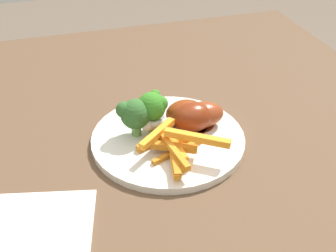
% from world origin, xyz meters
% --- Properties ---
extents(dining_table, '(1.06, 0.86, 0.72)m').
position_xyz_m(dining_table, '(0.00, 0.00, 0.61)').
color(dining_table, brown).
rests_on(dining_table, ground_plane).
extents(dinner_plate, '(0.25, 0.25, 0.01)m').
position_xyz_m(dinner_plate, '(0.03, 0.04, 0.72)').
color(dinner_plate, white).
rests_on(dinner_plate, dining_table).
extents(broccoli_floret_front, '(0.05, 0.05, 0.07)m').
position_xyz_m(broccoli_floret_front, '(0.06, 0.06, 0.77)').
color(broccoli_floret_front, '#86AF51').
rests_on(broccoli_floret_front, dinner_plate).
extents(broccoli_floret_middle, '(0.05, 0.05, 0.06)m').
position_xyz_m(broccoli_floret_middle, '(0.06, 0.09, 0.77)').
color(broccoli_floret_middle, '#74B75B').
rests_on(broccoli_floret_middle, dinner_plate).
extents(carrot_fries_pile, '(0.12, 0.13, 0.04)m').
position_xyz_m(carrot_fries_pile, '(-0.01, 0.04, 0.74)').
color(carrot_fries_pile, orange).
rests_on(carrot_fries_pile, dinner_plate).
extents(chicken_drumstick_near, '(0.05, 0.11, 0.04)m').
position_xyz_m(chicken_drumstick_near, '(0.06, 0.01, 0.75)').
color(chicken_drumstick_near, '#5E1D0A').
rests_on(chicken_drumstick_near, dinner_plate).
extents(chicken_drumstick_far, '(0.05, 0.13, 0.04)m').
position_xyz_m(chicken_drumstick_far, '(0.05, -0.02, 0.75)').
color(chicken_drumstick_far, '#602110').
rests_on(chicken_drumstick_far, dinner_plate).
extents(chicken_drumstick_extra, '(0.05, 0.12, 0.05)m').
position_xyz_m(chicken_drumstick_extra, '(0.04, -0.00, 0.75)').
color(chicken_drumstick_extra, '#54190A').
rests_on(chicken_drumstick_extra, dinner_plate).
extents(napkin, '(0.20, 0.17, 0.00)m').
position_xyz_m(napkin, '(-0.12, 0.25, 0.72)').
color(napkin, white).
rests_on(napkin, dining_table).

